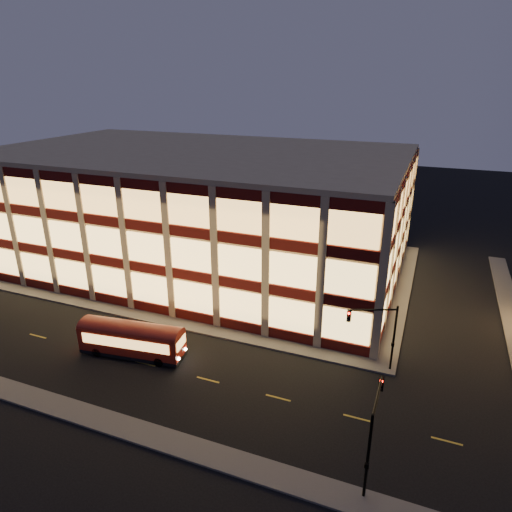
% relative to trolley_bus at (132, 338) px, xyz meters
% --- Properties ---
extents(ground, '(200.00, 200.00, 0.00)m').
position_rel_trolley_bus_xyz_m(ground, '(-2.24, 5.20, -1.73)').
color(ground, black).
rests_on(ground, ground).
extents(sidewalk_office_south, '(54.00, 2.00, 0.15)m').
position_rel_trolley_bus_xyz_m(sidewalk_office_south, '(-5.24, 6.20, -1.65)').
color(sidewalk_office_south, '#514F4C').
rests_on(sidewalk_office_south, ground).
extents(sidewalk_office_east, '(2.00, 30.00, 0.15)m').
position_rel_trolley_bus_xyz_m(sidewalk_office_east, '(20.76, 22.20, -1.65)').
color(sidewalk_office_east, '#514F4C').
rests_on(sidewalk_office_east, ground).
extents(sidewalk_tower_west, '(2.00, 30.00, 0.15)m').
position_rel_trolley_bus_xyz_m(sidewalk_tower_west, '(31.76, 22.20, -1.65)').
color(sidewalk_tower_west, '#514F4C').
rests_on(sidewalk_tower_west, ground).
extents(sidewalk_near, '(100.00, 2.00, 0.15)m').
position_rel_trolley_bus_xyz_m(sidewalk_near, '(-2.24, -7.80, -1.65)').
color(sidewalk_near, '#514F4C').
rests_on(sidewalk_near, ground).
extents(office_building, '(50.45, 30.45, 14.50)m').
position_rel_trolley_bus_xyz_m(office_building, '(-5.15, 22.11, 5.52)').
color(office_building, tan).
rests_on(office_building, ground).
extents(traffic_signal_far, '(3.79, 1.87, 6.00)m').
position_rel_trolley_bus_xyz_m(traffic_signal_far, '(19.97, 5.44, 2.38)').
color(traffic_signal_far, black).
rests_on(traffic_signal_far, ground).
extents(traffic_signal_near, '(0.32, 4.45, 6.00)m').
position_rel_trolley_bus_xyz_m(traffic_signal_near, '(21.26, -5.83, 2.40)').
color(traffic_signal_near, black).
rests_on(traffic_signal_near, ground).
extents(trolley_bus, '(9.42, 3.46, 3.12)m').
position_rel_trolley_bus_xyz_m(trolley_bus, '(0.00, 0.00, 0.00)').
color(trolley_bus, maroon).
rests_on(trolley_bus, ground).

